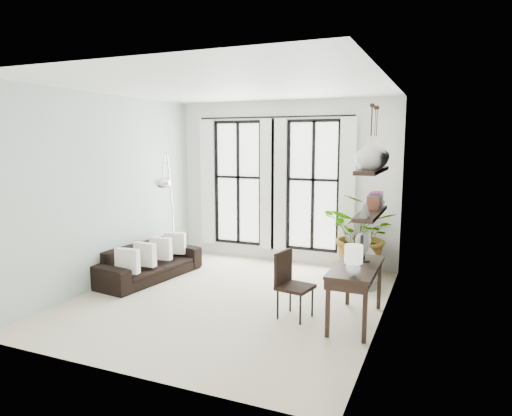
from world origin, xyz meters
The scene contains 16 objects.
floor centered at (0.00, 0.00, 0.00)m, with size 5.00×5.00×0.00m, color beige.
ceiling centered at (0.00, 0.00, 3.20)m, with size 5.00×5.00×0.00m, color white.
wall_left centered at (-2.25, 0.00, 1.60)m, with size 5.00×5.00×0.00m, color #A5B8AF.
wall_right centered at (2.25, 0.00, 1.60)m, with size 5.00×5.00×0.00m, color white.
wall_back centered at (0.00, 2.50, 1.60)m, with size 4.50×4.50×0.00m, color white.
windows centered at (-0.20, 2.43, 1.56)m, with size 3.26×0.13×2.65m.
wall_shelves centered at (2.11, -0.14, 1.73)m, with size 0.25×1.30×0.60m.
sofa centered at (-1.80, 0.41, 0.30)m, with size 2.04×0.80×0.60m, color black.
throw_pillows centered at (-1.70, 0.41, 0.50)m, with size 0.40×1.52×0.40m.
plant centered at (1.66, 2.15, 0.75)m, with size 1.35×1.17×1.50m, color #2D7228.
desk centered at (1.95, -0.23, 0.73)m, with size 0.56×1.33×1.18m.
desk_chair centered at (1.07, -0.32, 0.53)m, with size 0.51×0.51×0.92m.
arc_lamp centered at (-1.70, 0.90, 1.71)m, with size 0.71×1.22×2.22m.
buddha centered at (1.77, 1.36, 0.39)m, with size 0.51×0.51×0.93m.
vase_a centered at (2.11, -0.43, 2.27)m, with size 0.37×0.37×0.38m, color white.
vase_b centered at (2.11, -0.03, 2.27)m, with size 0.37×0.37×0.38m, color white.
Camera 1 is at (2.99, -6.08, 2.42)m, focal length 32.00 mm.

